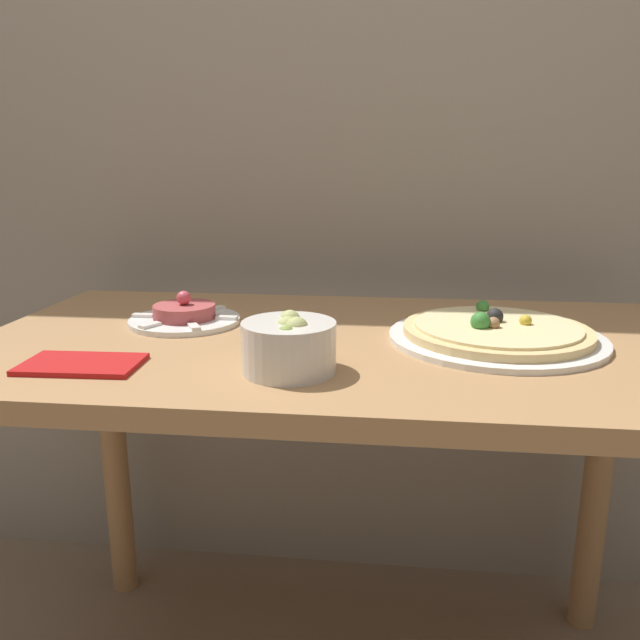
{
  "coord_description": "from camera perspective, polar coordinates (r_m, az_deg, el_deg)",
  "views": [
    {
      "loc": [
        0.09,
        -0.69,
        1.05
      ],
      "look_at": [
        -0.02,
        0.31,
        0.8
      ],
      "focal_mm": 35.0,
      "sensor_mm": 36.0,
      "label": 1
    }
  ],
  "objects": [
    {
      "name": "pizza_plate",
      "position": [
        1.1,
        15.82,
        -1.15
      ],
      "size": [
        0.36,
        0.36,
        0.06
      ],
      "color": "white",
      "rests_on": "dining_table"
    },
    {
      "name": "back_wall",
      "position": [
        1.52,
        3.31,
        23.56
      ],
      "size": [
        8.0,
        0.05,
        2.6
      ],
      "color": "gray",
      "rests_on": "ground_plane"
    },
    {
      "name": "tartare_plate",
      "position": [
        1.2,
        -12.27,
        0.35
      ],
      "size": [
        0.21,
        0.21,
        0.06
      ],
      "color": "white",
      "rests_on": "dining_table"
    },
    {
      "name": "small_bowl",
      "position": [
        0.9,
        -2.85,
        -2.33
      ],
      "size": [
        0.14,
        0.14,
        0.09
      ],
      "color": "silver",
      "rests_on": "dining_table"
    },
    {
      "name": "napkin",
      "position": [
        0.99,
        -20.97,
        -3.8
      ],
      "size": [
        0.18,
        0.11,
        0.01
      ],
      "color": "red",
      "rests_on": "dining_table"
    },
    {
      "name": "dining_table",
      "position": [
        1.12,
        1.39,
        -7.37
      ],
      "size": [
        1.24,
        0.68,
        0.76
      ],
      "color": "#AD7F51",
      "rests_on": "ground_plane"
    }
  ]
}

